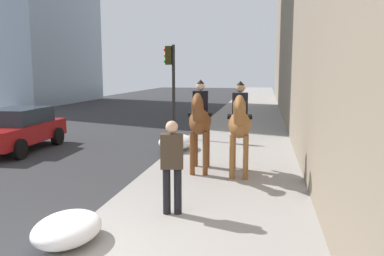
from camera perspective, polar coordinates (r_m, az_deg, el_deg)
The scene contains 7 objects.
mounted_horse_near at distance 9.97m, azimuth 1.17°, elevation 1.14°, with size 2.15×0.69×2.36m.
mounted_horse_far at distance 9.66m, azimuth 6.95°, elevation 0.72°, with size 2.15×0.63×2.33m.
pedestrian_greeting at distance 7.01m, azimuth -2.92°, elevation -4.82°, with size 0.33×0.44×1.70m.
car_near_lane at distance 14.58m, azimuth -24.13°, elevation -0.08°, with size 4.02×2.09×1.44m.
traffic_light_near_curb at distance 15.15m, azimuth -3.04°, elevation 7.45°, with size 0.20×0.44×3.68m.
snow_pile_near at distance 6.36m, azimuth -17.66°, elevation -13.77°, with size 1.25×0.96×0.43m, color white.
snow_pile_far at distance 12.97m, azimuth -2.35°, elevation -2.02°, with size 1.46×1.13×0.51m, color white.
Camera 1 is at (-4.69, -3.03, 2.68)m, focal length 36.71 mm.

